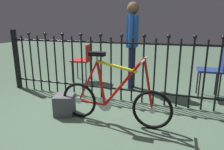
{
  "coord_description": "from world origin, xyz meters",
  "views": [
    {
      "loc": [
        0.99,
        -2.34,
        1.24
      ],
      "look_at": [
        0.12,
        0.21,
        0.55
      ],
      "focal_mm": 32.14,
      "sensor_mm": 36.0,
      "label": 1
    }
  ],
  "objects_px": {
    "bicycle": "(113,99)",
    "display_crate": "(65,105)",
    "chair_red": "(84,58)",
    "chair_navy": "(215,66)",
    "person_visitor": "(132,39)"
  },
  "relations": [
    {
      "from": "chair_red",
      "to": "chair_navy",
      "type": "relative_size",
      "value": 0.9
    },
    {
      "from": "bicycle",
      "to": "person_visitor",
      "type": "distance_m",
      "value": 1.61
    },
    {
      "from": "person_visitor",
      "to": "display_crate",
      "type": "distance_m",
      "value": 1.79
    },
    {
      "from": "person_visitor",
      "to": "bicycle",
      "type": "bearing_deg",
      "value": -85.67
    },
    {
      "from": "bicycle",
      "to": "chair_red",
      "type": "relative_size",
      "value": 1.8
    },
    {
      "from": "chair_navy",
      "to": "display_crate",
      "type": "bearing_deg",
      "value": -145.79
    },
    {
      "from": "bicycle",
      "to": "chair_navy",
      "type": "relative_size",
      "value": 1.63
    },
    {
      "from": "bicycle",
      "to": "display_crate",
      "type": "height_order",
      "value": "bicycle"
    },
    {
      "from": "bicycle",
      "to": "person_visitor",
      "type": "relative_size",
      "value": 0.9
    },
    {
      "from": "chair_navy",
      "to": "person_visitor",
      "type": "distance_m",
      "value": 1.5
    },
    {
      "from": "chair_navy",
      "to": "display_crate",
      "type": "relative_size",
      "value": 3.19
    },
    {
      "from": "bicycle",
      "to": "display_crate",
      "type": "distance_m",
      "value": 0.75
    },
    {
      "from": "chair_red",
      "to": "person_visitor",
      "type": "xyz_separation_m",
      "value": [
        1.09,
        -0.16,
        0.46
      ]
    },
    {
      "from": "bicycle",
      "to": "chair_navy",
      "type": "distance_m",
      "value": 1.95
    },
    {
      "from": "chair_red",
      "to": "chair_navy",
      "type": "distance_m",
      "value": 2.54
    }
  ]
}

